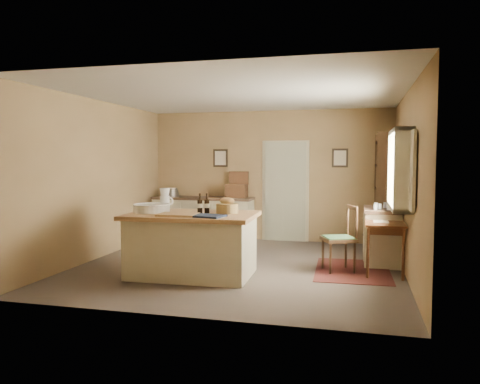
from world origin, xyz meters
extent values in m
plane|color=brown|center=(0.00, 0.00, 0.00)|extent=(5.00, 5.00, 0.00)
cube|color=#97784F|center=(0.00, 2.50, 1.35)|extent=(5.00, 0.10, 2.70)
cube|color=#97784F|center=(0.00, -2.50, 1.35)|extent=(5.00, 0.10, 2.70)
cube|color=#97784F|center=(-2.50, 0.00, 1.35)|extent=(0.10, 5.00, 2.70)
cube|color=#97784F|center=(2.50, 0.00, 1.35)|extent=(0.10, 5.00, 2.70)
plane|color=silver|center=(0.00, 0.00, 2.70)|extent=(5.00, 5.00, 0.00)
cube|color=#A6A78B|center=(0.35, 2.47, 1.05)|extent=(0.97, 0.06, 2.11)
cube|color=black|center=(-1.05, 2.48, 1.72)|extent=(0.32, 0.02, 0.38)
cube|color=beige|center=(-1.05, 2.47, 1.72)|extent=(0.24, 0.01, 0.30)
cube|color=black|center=(1.45, 2.48, 1.72)|extent=(0.32, 0.02, 0.38)
cube|color=beige|center=(1.45, 2.47, 1.72)|extent=(0.24, 0.01, 0.30)
cube|color=beige|center=(2.38, -0.20, 1.02)|extent=(0.25, 1.32, 0.06)
cube|color=beige|center=(2.38, -0.20, 2.08)|extent=(0.25, 1.32, 0.06)
cube|color=white|center=(2.50, -0.20, 1.55)|extent=(0.01, 1.20, 1.00)
cube|color=beige|center=(2.46, -1.02, 1.55)|extent=(0.04, 0.35, 1.00)
cube|color=beige|center=(2.46, 0.62, 1.55)|extent=(0.04, 0.35, 1.00)
cube|color=beige|center=(-0.52, -0.76, 0.42)|extent=(1.75, 1.12, 0.85)
cube|color=#9D6F49|center=(-0.52, -0.76, 0.88)|extent=(1.88, 1.26, 0.06)
cylinder|color=white|center=(-1.16, -0.74, 0.96)|extent=(0.54, 0.54, 0.11)
cube|color=#9D6F49|center=(-0.61, -1.07, 0.92)|extent=(0.55, 0.39, 0.03)
cube|color=black|center=(-0.16, -1.10, 0.92)|extent=(0.48, 0.41, 0.02)
cylinder|color=olive|center=(-0.03, -0.61, 0.98)|extent=(0.32, 0.32, 0.14)
cylinder|color=black|center=(-0.42, -0.71, 1.05)|extent=(0.07, 0.07, 0.29)
cylinder|color=black|center=(-0.32, -0.67, 1.05)|extent=(0.07, 0.07, 0.29)
cube|color=beige|center=(-1.35, 2.20, 0.42)|extent=(2.08, 0.57, 0.85)
cube|color=#332319|center=(-1.35, 2.20, 0.88)|extent=(2.12, 0.60, 0.05)
cube|color=#482917|center=(-0.62, 2.20, 1.04)|extent=(0.42, 0.31, 0.28)
cylinder|color=#59544F|center=(-2.08, 2.20, 0.99)|extent=(0.35, 0.35, 0.18)
cube|color=#421615|center=(1.75, 0.09, 0.00)|extent=(1.15, 1.63, 0.01)
cube|color=#3D1E0E|center=(2.20, 0.09, 0.75)|extent=(0.56, 0.91, 0.03)
cube|color=#3D1E0E|center=(2.20, 0.09, 0.68)|extent=(0.50, 0.85, 0.10)
cube|color=silver|center=(2.15, 0.09, 0.77)|extent=(0.22, 0.30, 0.01)
cylinder|color=black|center=(2.30, 0.35, 0.79)|extent=(0.05, 0.05, 0.05)
cylinder|color=#3D1E0E|center=(1.96, -0.32, 0.36)|extent=(0.04, 0.04, 0.72)
cylinder|color=#3D1E0E|center=(2.44, -0.32, 0.36)|extent=(0.04, 0.04, 0.72)
cylinder|color=#3D1E0E|center=(1.96, 0.51, 0.36)|extent=(0.04, 0.04, 0.72)
cylinder|color=#3D1E0E|center=(2.44, 0.51, 0.36)|extent=(0.04, 0.04, 0.72)
cube|color=beige|center=(2.20, 0.79, 0.42)|extent=(0.55, 1.00, 0.85)
cube|color=#332319|center=(2.20, 0.79, 0.88)|extent=(0.58, 1.04, 0.05)
cylinder|color=silver|center=(2.17, 0.64, 0.95)|extent=(0.24, 0.24, 0.09)
cube|color=#332012|center=(2.31, 1.53, 1.09)|extent=(0.37, 0.04, 2.17)
cube|color=#332012|center=(2.31, 2.47, 1.09)|extent=(0.37, 0.04, 2.17)
cube|color=#332012|center=(2.48, 2.00, 1.09)|extent=(0.02, 0.98, 2.17)
cube|color=#332012|center=(2.31, 2.00, 0.05)|extent=(0.37, 0.94, 0.03)
cube|color=#332012|center=(2.31, 2.00, 0.60)|extent=(0.37, 0.94, 0.03)
cube|color=#332012|center=(2.31, 2.00, 1.14)|extent=(0.37, 0.94, 0.03)
cube|color=#332012|center=(2.31, 2.00, 1.58)|extent=(0.37, 0.94, 0.03)
cube|color=#332012|center=(2.31, 2.00, 2.01)|extent=(0.37, 0.94, 0.03)
cylinder|color=white|center=(2.31, 2.00, 1.20)|extent=(0.12, 0.12, 0.11)
camera|label=1|loc=(1.80, -7.12, 1.69)|focal=35.00mm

